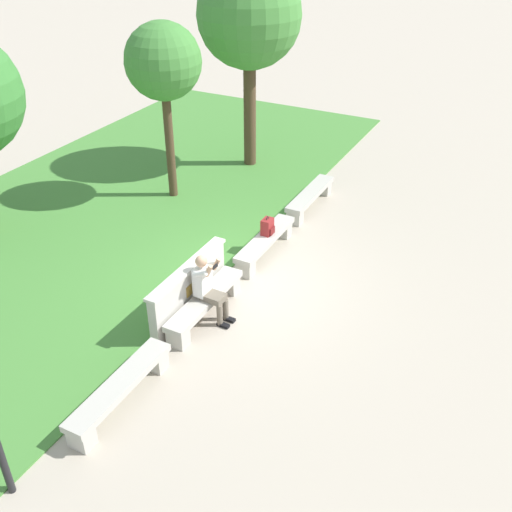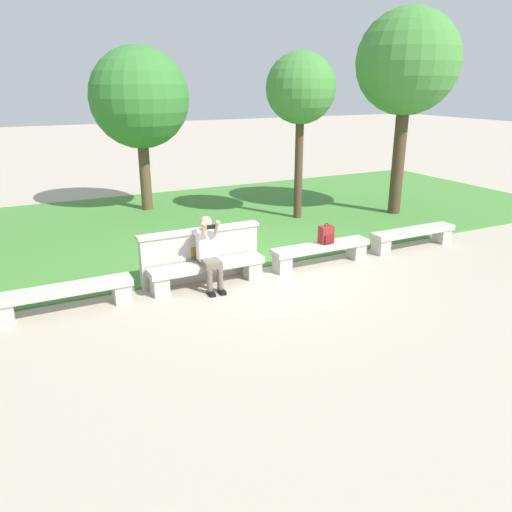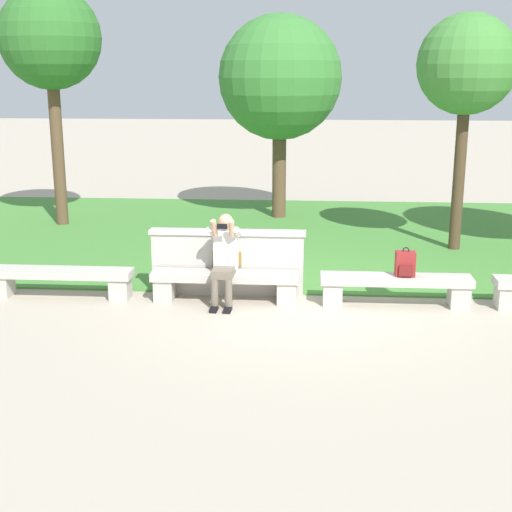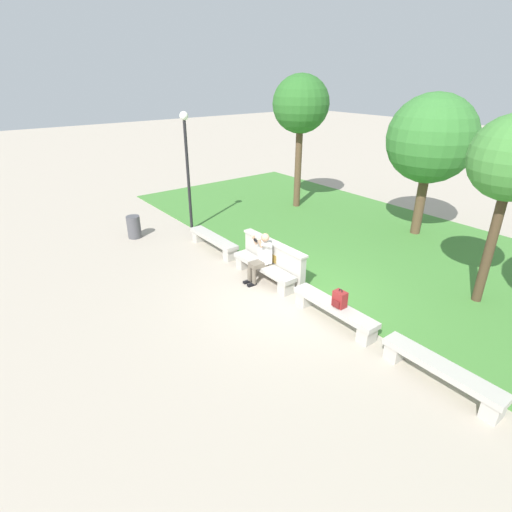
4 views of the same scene
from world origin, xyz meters
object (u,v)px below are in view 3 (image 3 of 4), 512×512
object	(u,v)px
bench_main	(60,278)
tree_behind_wall	(50,40)
tree_left_background	(280,78)
tree_far_back	(467,67)
bench_near	(225,282)
bench_mid	(396,285)
person_photographer	(225,255)
backpack	(405,264)

from	to	relation	value
bench_main	tree_behind_wall	distance (m)	6.49
tree_left_background	tree_far_back	world-z (taller)	tree_left_background
tree_behind_wall	tree_left_background	distance (m)	4.96
bench_main	bench_near	distance (m)	2.50
bench_main	bench_mid	xyz separation A→B (m)	(5.00, 0.00, 0.00)
tree_far_back	bench_mid	bearing A→B (deg)	-113.75
tree_behind_wall	tree_left_background	size ratio (longest dim) A/B	1.11
tree_left_background	tree_far_back	distance (m)	4.48
bench_mid	tree_behind_wall	world-z (taller)	tree_behind_wall
bench_near	person_photographer	distance (m)	0.44
bench_main	tree_left_background	world-z (taller)	tree_left_background
backpack	bench_near	bearing A→B (deg)	-179.87
person_photographer	tree_left_background	world-z (taller)	tree_left_background
bench_near	bench_mid	world-z (taller)	same
person_photographer	bench_near	bearing A→B (deg)	93.94
backpack	bench_mid	bearing A→B (deg)	-177.20
bench_main	backpack	world-z (taller)	backpack
bench_near	tree_far_back	size ratio (longest dim) A/B	0.50
tree_behind_wall	tree_far_back	distance (m)	8.42
tree_behind_wall	bench_mid	bearing A→B (deg)	-37.14
bench_main	bench_mid	bearing A→B (deg)	0.00
backpack	tree_behind_wall	world-z (taller)	tree_behind_wall
bench_main	bench_near	bearing A→B (deg)	0.00
bench_main	bench_near	xyz separation A→B (m)	(2.50, 0.00, 0.00)
tree_left_background	tree_far_back	size ratio (longest dim) A/B	1.05
bench_main	backpack	xyz separation A→B (m)	(5.12, 0.01, 0.32)
backpack	person_photographer	bearing A→B (deg)	-178.17
bench_mid	tree_far_back	bearing A→B (deg)	66.25
bench_near	tree_behind_wall	world-z (taller)	tree_behind_wall
backpack	tree_left_background	bearing A→B (deg)	108.50
bench_main	bench_mid	size ratio (longest dim) A/B	1.00
bench_mid	person_photographer	xyz separation A→B (m)	(-2.50, -0.08, 0.43)
person_photographer	backpack	world-z (taller)	person_photographer
tree_behind_wall	tree_far_back	xyz separation A→B (m)	(8.24, -1.67, -0.54)
backpack	tree_far_back	bearing A→B (deg)	67.93
bench_near	tree_left_background	bearing A→B (deg)	85.12
bench_near	tree_left_background	xyz separation A→B (m)	(0.53, 6.25, 2.85)
bench_mid	person_photographer	bearing A→B (deg)	-178.22
bench_near	tree_far_back	bearing A→B (deg)	40.52
tree_left_background	person_photographer	bearing A→B (deg)	-94.78
bench_mid	tree_far_back	xyz separation A→B (m)	(1.51, 3.43, 3.09)
bench_near	backpack	xyz separation A→B (m)	(2.62, 0.01, 0.32)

